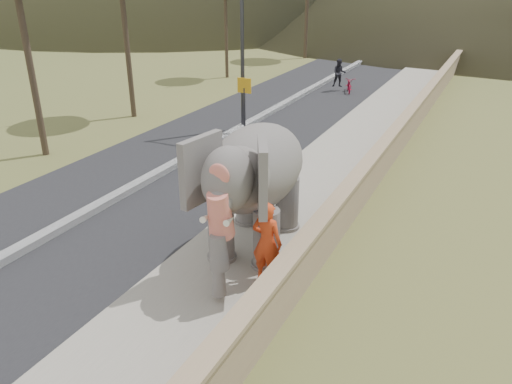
# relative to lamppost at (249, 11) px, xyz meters

# --- Properties ---
(ground) EXTENTS (160.00, 160.00, 0.00)m
(ground) POSITION_rel_lamppost_xyz_m (4.69, -13.34, -4.87)
(ground) COLOR olive
(ground) RESTS_ON ground
(road) EXTENTS (7.00, 120.00, 0.03)m
(road) POSITION_rel_lamppost_xyz_m (-0.31, -3.34, -4.86)
(road) COLOR black
(road) RESTS_ON ground
(median) EXTENTS (0.35, 120.00, 0.22)m
(median) POSITION_rel_lamppost_xyz_m (-0.31, -3.34, -4.76)
(median) COLOR black
(median) RESTS_ON ground
(walkway) EXTENTS (3.00, 120.00, 0.15)m
(walkway) POSITION_rel_lamppost_xyz_m (4.69, -3.34, -4.80)
(walkway) COLOR #9E9687
(walkway) RESTS_ON ground
(parapet) EXTENTS (0.30, 120.00, 1.10)m
(parapet) POSITION_rel_lamppost_xyz_m (6.34, -3.34, -4.32)
(parapet) COLOR tan
(parapet) RESTS_ON ground
(lamppost) EXTENTS (1.76, 0.36, 8.00)m
(lamppost) POSITION_rel_lamppost_xyz_m (0.00, 0.00, 0.00)
(lamppost) COLOR #333238
(lamppost) RESTS_ON ground
(signboard) EXTENTS (0.60, 0.08, 2.40)m
(signboard) POSITION_rel_lamppost_xyz_m (0.19, -0.81, -3.23)
(signboard) COLOR #2D2D33
(signboard) RESTS_ON ground
(elephant_and_man) EXTENTS (2.81, 4.59, 3.12)m
(elephant_and_man) POSITION_rel_lamppost_xyz_m (4.71, -8.87, -3.18)
(elephant_and_man) COLOR slate
(elephant_and_man) RESTS_ON ground
(motorcyclist) EXTENTS (1.64, 1.74, 1.81)m
(motorcyclist) POSITION_rel_lamppost_xyz_m (1.44, 9.02, -4.16)
(motorcyclist) COLOR maroon
(motorcyclist) RESTS_ON ground
(trees) EXTENTS (47.29, 41.65, 9.68)m
(trees) POSITION_rel_lamppost_xyz_m (4.41, 13.80, -0.80)
(trees) COLOR #473828
(trees) RESTS_ON ground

